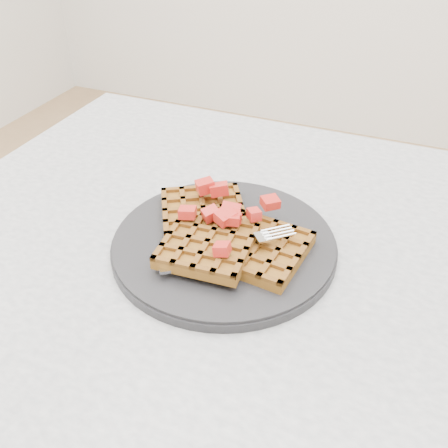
# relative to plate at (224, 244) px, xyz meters

# --- Properties ---
(table) EXTENTS (1.20, 0.80, 0.75)m
(table) POSITION_rel_plate_xyz_m (0.16, -0.00, -0.12)
(table) COLOR #BCBCBA
(table) RESTS_ON ground
(plate) EXTENTS (0.29, 0.29, 0.02)m
(plate) POSITION_rel_plate_xyz_m (0.00, 0.00, 0.00)
(plate) COLOR black
(plate) RESTS_ON table
(waffles) EXTENTS (0.23, 0.21, 0.03)m
(waffles) POSITION_rel_plate_xyz_m (0.00, -0.00, 0.02)
(waffles) COLOR #8E5B1E
(waffles) RESTS_ON plate
(strawberry_pile) EXTENTS (0.15, 0.15, 0.02)m
(strawberry_pile) POSITION_rel_plate_xyz_m (0.00, 0.00, 0.05)
(strawberry_pile) COLOR #A30805
(strawberry_pile) RESTS_ON waffles
(fork) EXTENTS (0.15, 0.14, 0.02)m
(fork) POSITION_rel_plate_xyz_m (0.03, -0.03, 0.02)
(fork) COLOR silver
(fork) RESTS_ON plate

